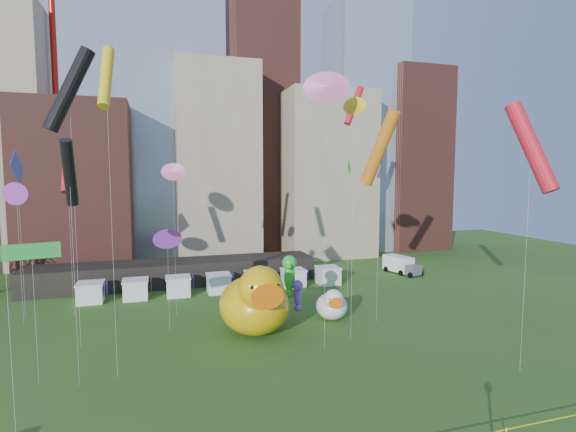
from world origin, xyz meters
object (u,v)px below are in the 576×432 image
object	(u,v)px
small_duck	(332,305)
seahorse_purple	(298,293)
seahorse_green	(290,273)
box_truck	(401,265)
big_duck	(256,301)

from	to	relation	value
small_duck	seahorse_purple	distance (m)	3.76
seahorse_green	seahorse_purple	bearing A→B (deg)	-0.55
small_duck	box_truck	world-z (taller)	small_duck
seahorse_green	seahorse_purple	size ratio (longest dim) A/B	1.60
box_truck	seahorse_green	bearing A→B (deg)	-160.37
seahorse_green	seahorse_purple	world-z (taller)	seahorse_green
seahorse_green	seahorse_purple	distance (m)	2.22
big_duck	seahorse_green	xyz separation A→B (m)	(4.28, 3.07, 1.73)
seahorse_purple	seahorse_green	bearing A→B (deg)	-178.42
big_duck	small_duck	xyz separation A→B (m)	(8.48, 1.85, -1.61)
big_duck	box_truck	world-z (taller)	big_duck
big_duck	small_duck	world-z (taller)	big_duck
big_duck	seahorse_green	bearing A→B (deg)	33.86
small_duck	seahorse_green	bearing A→B (deg)	176.94
box_truck	seahorse_purple	bearing A→B (deg)	-158.87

